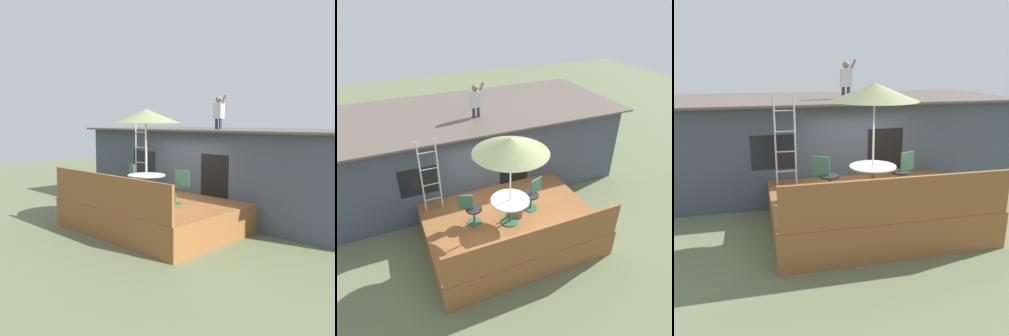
{
  "view_description": "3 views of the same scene",
  "coord_description": "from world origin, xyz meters",
  "views": [
    {
      "loc": [
        7.78,
        -7.47,
        3.01
      ],
      "look_at": [
        -0.44,
        0.97,
        1.6
      ],
      "focal_mm": 41.88,
      "sensor_mm": 36.0,
      "label": 1
    },
    {
      "loc": [
        -2.8,
        -6.17,
        6.4
      ],
      "look_at": [
        0.12,
        0.65,
        2.0
      ],
      "focal_mm": 32.78,
      "sensor_mm": 36.0,
      "label": 2
    },
    {
      "loc": [
        -2.6,
        -7.68,
        3.68
      ],
      "look_at": [
        -0.64,
        0.49,
        1.34
      ],
      "focal_mm": 39.33,
      "sensor_mm": 36.0,
      "label": 3
    }
  ],
  "objects": [
    {
      "name": "house",
      "position": [
        -0.0,
        3.6,
        1.38
      ],
      "size": [
        10.5,
        4.5,
        2.76
      ],
      "color": "#424C5B",
      "rests_on": "ground"
    },
    {
      "name": "ground_plane",
      "position": [
        0.0,
        0.0,
        0.0
      ],
      "size": [
        40.0,
        40.0,
        0.0
      ],
      "primitive_type": "plane",
      "color": "#66704C"
    },
    {
      "name": "step_ladder",
      "position": [
        -1.88,
        1.17,
        1.9
      ],
      "size": [
        0.52,
        0.04,
        2.2
      ],
      "color": "silver",
      "rests_on": "deck"
    },
    {
      "name": "person_figure",
      "position": [
        0.07,
        2.83,
        3.36
      ],
      "size": [
        0.47,
        0.2,
        1.11
      ],
      "color": "#33384C",
      "rests_on": "house"
    },
    {
      "name": "patio_umbrella",
      "position": [
        -0.09,
        -0.22,
        3.15
      ],
      "size": [
        1.9,
        1.9,
        2.54
      ],
      "color": "silver",
      "rests_on": "deck"
    },
    {
      "name": "deck",
      "position": [
        0.0,
        0.0,
        0.4
      ],
      "size": [
        4.68,
        3.42,
        0.8
      ],
      "primitive_type": "cube",
      "color": "brown",
      "rests_on": "ground"
    },
    {
      "name": "deck_railing",
      "position": [
        0.0,
        -1.66,
        1.25
      ],
      "size": [
        4.58,
        0.08,
        0.9
      ],
      "primitive_type": "cube",
      "color": "brown",
      "rests_on": "deck"
    },
    {
      "name": "patio_chair_right",
      "position": [
        0.78,
        0.12,
        1.26
      ],
      "size": [
        0.6,
        0.44,
        0.92
      ],
      "rotation": [
        0.0,
        0.0,
        -2.78
      ],
      "color": "#33664C",
      "rests_on": "deck"
    },
    {
      "name": "patio_table",
      "position": [
        -0.09,
        -0.22,
        1.39
      ],
      "size": [
        1.04,
        1.04,
        0.74
      ],
      "color": "#33664C",
      "rests_on": "deck"
    },
    {
      "name": "patio_chair_left",
      "position": [
        -1.07,
        0.16,
        1.26
      ],
      "size": [
        0.6,
        0.44,
        0.92
      ],
      "rotation": [
        0.0,
        0.0,
        -0.36
      ],
      "color": "#33664C",
      "rests_on": "deck"
    }
  ]
}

